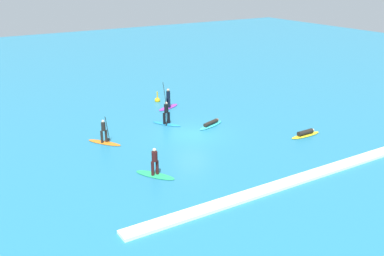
{
  "coord_description": "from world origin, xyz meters",
  "views": [
    {
      "loc": [
        -17.03,
        -27.12,
        11.93
      ],
      "look_at": [
        0.0,
        0.0,
        0.5
      ],
      "focal_mm": 42.57,
      "sensor_mm": 36.0,
      "label": 1
    }
  ],
  "objects_px": {
    "surfer_on_blue_board": "(166,117)",
    "surfer_on_yellow_board": "(306,134)",
    "surfer_on_orange_board": "(104,137)",
    "surfer_on_purple_board": "(168,103)",
    "marker_buoy": "(157,100)",
    "surfer_on_teal_board": "(211,124)",
    "surfer_on_green_board": "(155,168)"
  },
  "relations": [
    {
      "from": "surfer_on_teal_board",
      "to": "marker_buoy",
      "type": "xyz_separation_m",
      "value": [
        -0.39,
        8.3,
        0.0
      ]
    },
    {
      "from": "surfer_on_teal_board",
      "to": "surfer_on_yellow_board",
      "type": "distance_m",
      "value": 7.29
    },
    {
      "from": "surfer_on_purple_board",
      "to": "surfer_on_yellow_board",
      "type": "xyz_separation_m",
      "value": [
        5.16,
        -11.65,
        -0.3
      ]
    },
    {
      "from": "surfer_on_teal_board",
      "to": "surfer_on_green_board",
      "type": "distance_m",
      "value": 9.81
    },
    {
      "from": "surfer_on_green_board",
      "to": "marker_buoy",
      "type": "distance_m",
      "value": 15.92
    },
    {
      "from": "surfer_on_yellow_board",
      "to": "surfer_on_green_board",
      "type": "height_order",
      "value": "surfer_on_green_board"
    },
    {
      "from": "surfer_on_yellow_board",
      "to": "surfer_on_teal_board",
      "type": "bearing_deg",
      "value": 128.92
    },
    {
      "from": "surfer_on_purple_board",
      "to": "surfer_on_yellow_board",
      "type": "height_order",
      "value": "surfer_on_purple_board"
    },
    {
      "from": "surfer_on_teal_board",
      "to": "surfer_on_orange_board",
      "type": "height_order",
      "value": "surfer_on_orange_board"
    },
    {
      "from": "surfer_on_orange_board",
      "to": "marker_buoy",
      "type": "bearing_deg",
      "value": 99.06
    },
    {
      "from": "surfer_on_purple_board",
      "to": "surfer_on_green_board",
      "type": "height_order",
      "value": "surfer_on_purple_board"
    },
    {
      "from": "surfer_on_blue_board",
      "to": "surfer_on_orange_board",
      "type": "height_order",
      "value": "surfer_on_blue_board"
    },
    {
      "from": "surfer_on_teal_board",
      "to": "surfer_on_purple_board",
      "type": "distance_m",
      "value": 6.09
    },
    {
      "from": "surfer_on_blue_board",
      "to": "marker_buoy",
      "type": "xyz_separation_m",
      "value": [
        2.42,
        6.1,
        -0.42
      ]
    },
    {
      "from": "surfer_on_yellow_board",
      "to": "marker_buoy",
      "type": "bearing_deg",
      "value": 109.02
    },
    {
      "from": "surfer_on_blue_board",
      "to": "surfer_on_yellow_board",
      "type": "xyz_separation_m",
      "value": [
        7.49,
        -7.79,
        -0.4
      ]
    },
    {
      "from": "surfer_on_teal_board",
      "to": "surfer_on_yellow_board",
      "type": "bearing_deg",
      "value": -70.0
    },
    {
      "from": "surfer_on_yellow_board",
      "to": "surfer_on_orange_board",
      "type": "bearing_deg",
      "value": 152.58
    },
    {
      "from": "surfer_on_green_board",
      "to": "surfer_on_orange_board",
      "type": "relative_size",
      "value": 1.01
    },
    {
      "from": "surfer_on_yellow_board",
      "to": "surfer_on_purple_board",
      "type": "bearing_deg",
      "value": 112.85
    },
    {
      "from": "surfer_on_blue_board",
      "to": "marker_buoy",
      "type": "bearing_deg",
      "value": 127.16
    },
    {
      "from": "surfer_on_purple_board",
      "to": "marker_buoy",
      "type": "xyz_separation_m",
      "value": [
        0.09,
        2.24,
        -0.32
      ]
    },
    {
      "from": "surfer_on_teal_board",
      "to": "surfer_on_blue_board",
      "type": "bearing_deg",
      "value": 122.01
    },
    {
      "from": "surfer_on_orange_board",
      "to": "surfer_on_purple_board",
      "type": "bearing_deg",
      "value": 89.37
    },
    {
      "from": "surfer_on_yellow_board",
      "to": "surfer_on_orange_board",
      "type": "xyz_separation_m",
      "value": [
        -13.24,
        6.57,
        0.3
      ]
    },
    {
      "from": "surfer_on_purple_board",
      "to": "surfer_on_green_board",
      "type": "relative_size",
      "value": 0.98
    },
    {
      "from": "surfer_on_teal_board",
      "to": "marker_buoy",
      "type": "height_order",
      "value": "marker_buoy"
    },
    {
      "from": "surfer_on_green_board",
      "to": "surfer_on_purple_board",
      "type": "bearing_deg",
      "value": 116.08
    },
    {
      "from": "surfer_on_green_board",
      "to": "marker_buoy",
      "type": "bearing_deg",
      "value": 120.16
    },
    {
      "from": "surfer_on_green_board",
      "to": "surfer_on_orange_board",
      "type": "bearing_deg",
      "value": 153.55
    },
    {
      "from": "surfer_on_orange_board",
      "to": "surfer_on_yellow_board",
      "type": "bearing_deg",
      "value": 30.81
    },
    {
      "from": "surfer_on_yellow_board",
      "to": "marker_buoy",
      "type": "xyz_separation_m",
      "value": [
        -5.07,
        13.89,
        -0.01
      ]
    }
  ]
}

